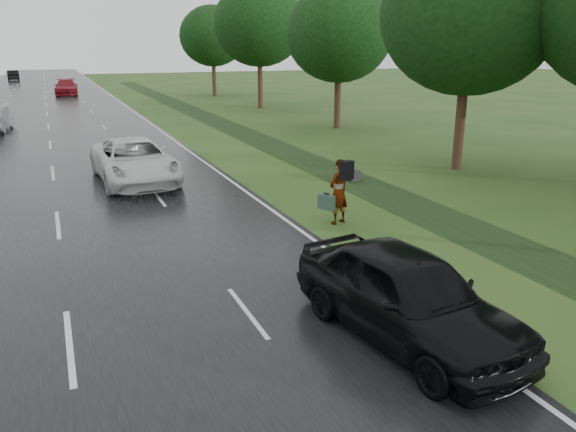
% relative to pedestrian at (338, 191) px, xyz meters
% --- Properties ---
extents(ground, '(220.00, 220.00, 0.00)m').
position_rel_pedestrian_xyz_m(ground, '(-8.18, -4.83, -1.06)').
color(ground, '#25481A').
rests_on(ground, ground).
extents(road, '(14.00, 180.00, 0.04)m').
position_rel_pedestrian_xyz_m(road, '(-8.18, 40.17, -1.04)').
color(road, black).
rests_on(road, ground).
extents(edge_stripe_east, '(0.12, 180.00, 0.01)m').
position_rel_pedestrian_xyz_m(edge_stripe_east, '(-1.43, 40.17, -1.02)').
color(edge_stripe_east, silver).
rests_on(edge_stripe_east, road).
extents(center_line, '(0.12, 180.00, 0.01)m').
position_rel_pedestrian_xyz_m(center_line, '(-8.18, 40.17, -1.02)').
color(center_line, silver).
rests_on(center_line, road).
extents(drainage_ditch, '(2.20, 120.00, 0.56)m').
position_rel_pedestrian_xyz_m(drainage_ditch, '(3.32, 13.88, -1.03)').
color(drainage_ditch, black).
rests_on(drainage_ditch, ground).
extents(tree_east_b, '(7.60, 7.60, 10.11)m').
position_rel_pedestrian_xyz_m(tree_east_b, '(8.82, 5.17, 5.62)').
color(tree_east_b, '#3B2718').
rests_on(tree_east_b, ground).
extents(tree_east_c, '(7.00, 7.00, 9.29)m').
position_rel_pedestrian_xyz_m(tree_east_c, '(10.02, 19.17, 5.07)').
color(tree_east_c, '#3B2718').
rests_on(tree_east_c, ground).
extents(tree_east_d, '(8.00, 8.00, 10.76)m').
position_rel_pedestrian_xyz_m(tree_east_d, '(9.62, 33.17, 6.09)').
color(tree_east_d, '#3B2718').
rests_on(tree_east_d, ground).
extents(tree_east_f, '(7.20, 7.20, 9.62)m').
position_rel_pedestrian_xyz_m(tree_east_f, '(9.32, 47.17, 5.31)').
color(tree_east_f, '#3B2718').
rests_on(tree_east_f, ground).
extents(pedestrian, '(1.08, 0.84, 2.06)m').
position_rel_pedestrian_xyz_m(pedestrian, '(0.00, 0.00, 0.00)').
color(pedestrian, '#A5998C').
rests_on(pedestrian, ground).
extents(white_pickup, '(3.15, 6.36, 1.74)m').
position_rel_pedestrian_xyz_m(white_pickup, '(-5.05, 8.09, -0.15)').
color(white_pickup, white).
rests_on(white_pickup, road).
extents(dark_sedan, '(2.77, 5.43, 1.77)m').
position_rel_pedestrian_xyz_m(dark_sedan, '(-2.24, -6.99, -0.14)').
color(dark_sedan, black).
rests_on(dark_sedan, road).
extents(far_car_red, '(2.74, 6.00, 1.70)m').
position_rel_pedestrian_xyz_m(far_car_red, '(-5.92, 54.08, -0.17)').
color(far_car_red, maroon).
rests_on(far_car_red, road).
extents(far_car_dark, '(1.87, 4.89, 1.59)m').
position_rel_pedestrian_xyz_m(far_car_dark, '(-12.55, 86.11, -0.23)').
color(far_car_dark, black).
rests_on(far_car_dark, road).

